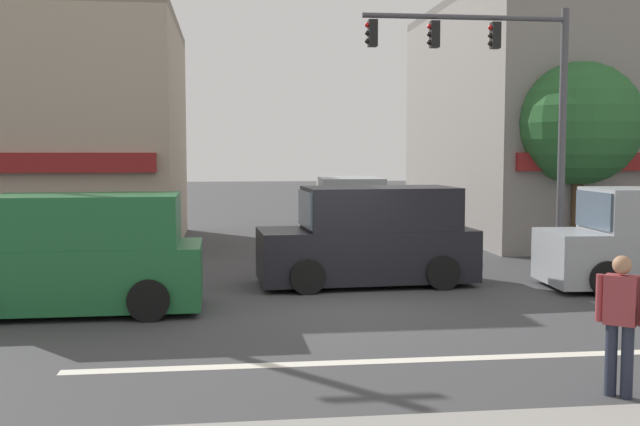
{
  "coord_description": "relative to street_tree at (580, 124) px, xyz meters",
  "views": [
    {
      "loc": [
        -2.32,
        -13.36,
        2.86
      ],
      "look_at": [
        -0.38,
        2.0,
        1.6
      ],
      "focal_mm": 42.0,
      "sensor_mm": 36.0,
      "label": 1
    }
  ],
  "objects": [
    {
      "name": "building_right_corner",
      "position": [
        4.66,
        5.68,
        0.41
      ],
      "size": [
        13.44,
        11.28,
        8.06
      ],
      "color": "gray",
      "rests_on": "ground"
    },
    {
      "name": "van_crossing_center",
      "position": [
        -6.46,
        -3.57,
        -2.62
      ],
      "size": [
        4.69,
        2.22,
        2.11
      ],
      "color": "black",
      "rests_on": "ground"
    },
    {
      "name": "utility_pole_far_right",
      "position": [
        0.72,
        3.56,
        0.68
      ],
      "size": [
        1.4,
        0.22,
        8.3
      ],
      "color": "brown",
      "rests_on": "ground"
    },
    {
      "name": "lane_marking_stripe",
      "position": [
        -7.23,
        -9.51,
        -3.62
      ],
      "size": [
        9.0,
        0.24,
        0.01
      ],
      "primitive_type": "cube",
      "color": "silver",
      "rests_on": "ground"
    },
    {
      "name": "ground_plane",
      "position": [
        -7.23,
        -6.01,
        -3.62
      ],
      "size": [
        120.0,
        120.0,
        0.0
      ],
      "primitive_type": "plane",
      "color": "#3D3D3F"
    },
    {
      "name": "van_parked_curbside",
      "position": [
        -12.21,
        -5.71,
        -2.62
      ],
      "size": [
        4.62,
        2.08,
        2.11
      ],
      "color": "#1E6033",
      "rests_on": "ground"
    },
    {
      "name": "traffic_light_mast",
      "position": [
        -2.96,
        -2.47,
        0.68
      ],
      "size": [
        4.89,
        0.27,
        6.2
      ],
      "color": "#47474C",
      "rests_on": "ground"
    },
    {
      "name": "street_tree",
      "position": [
        0.0,
        0.0,
        0.0
      ],
      "size": [
        3.34,
        3.34,
        5.31
      ],
      "color": "#4C3823",
      "rests_on": "ground"
    },
    {
      "name": "van_crossing_leftbound",
      "position": [
        -5.86,
        2.94,
        -2.62
      ],
      "size": [
        2.27,
        4.71,
        2.11
      ],
      "color": "#999EA3",
      "rests_on": "ground"
    },
    {
      "name": "pedestrian_foreground_with_bag",
      "position": [
        -4.99,
        -11.32,
        -2.67
      ],
      "size": [
        0.58,
        0.59,
        1.67
      ],
      "color": "#232838",
      "rests_on": "ground"
    }
  ]
}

